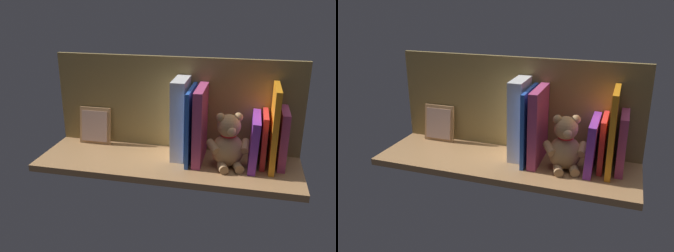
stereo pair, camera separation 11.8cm
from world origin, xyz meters
TOP-DOWN VIEW (x-y plane):
  - ground_plane at (0.00, 0.00)cm, footprint 86.78×28.48cm
  - shelf_back_panel at (0.00, -11.99)cm, footprint 86.78×1.50cm
  - book_0 at (-36.36, -4.38)cm, footprint 2.42×12.92cm
  - book_1 at (-33.29, -2.85)cm, footprint 1.75×15.98cm
  - book_2 at (-30.63, -4.34)cm, footprint 1.60×12.99cm
  - book_3 at (-27.65, -2.47)cm, footprint 2.96×16.73cm
  - teddy_bear at (-19.64, 0.13)cm, footprint 13.81×13.42cm
  - book_4 at (-10.17, -2.51)cm, footprint 2.87×16.66cm
  - book_5 at (-7.16, -2.31)cm, footprint 1.20×17.05cm
  - dictionary_thick_white at (-3.27, -4.31)cm, footprint 4.60×12.86cm
  - picture_frame_leaning at (29.63, -8.81)cm, footprint 11.69×3.52cm

SIDE VIEW (x-z plane):
  - ground_plane at x=0.00cm, z-range -2.20..0.00cm
  - picture_frame_leaning at x=29.63cm, z-range -0.10..13.43cm
  - teddy_bear at x=-19.64cm, z-range -1.07..16.77cm
  - book_3 at x=-27.65cm, z-range -0.04..16.60cm
  - book_2 at x=-30.63cm, z-range 0.00..17.18cm
  - book_0 at x=-36.36cm, z-range 0.00..18.60cm
  - book_5 at x=-7.16cm, z-range 0.00..24.52cm
  - book_4 at x=-10.17cm, z-range 0.00..24.81cm
  - book_1 at x=-33.29cm, z-range 0.00..26.33cm
  - dictionary_thick_white at x=-3.27cm, z-range 0.00..26.79cm
  - shelf_back_panel at x=0.00cm, z-range 0.00..32.63cm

